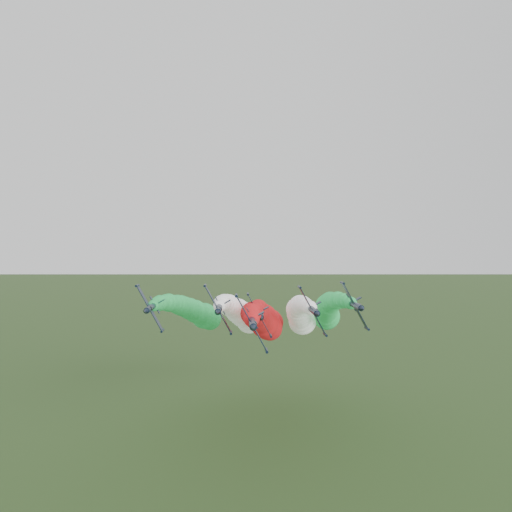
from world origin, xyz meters
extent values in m
cylinder|color=black|center=(-0.60, -17.80, 44.23)|extent=(1.68, 10.16, 1.68)
cone|color=black|center=(-0.60, -23.78, 44.23)|extent=(1.53, 2.03, 1.53)
cone|color=black|center=(-0.60, -12.27, 44.23)|extent=(1.53, 1.02, 1.53)
ellipsoid|color=black|center=(-0.20, -20.06, 44.45)|extent=(1.04, 2.12, 1.14)
cube|color=black|center=(-0.75, -18.03, 44.15)|extent=(5.31, 2.14, 9.57)
cylinder|color=black|center=(-3.34, -18.03, 48.91)|extent=(0.67, 2.93, 0.67)
cylinder|color=black|center=(1.85, -18.03, 39.40)|extent=(0.67, 2.93, 0.67)
cube|color=black|center=(0.54, -13.51, 44.86)|extent=(2.35, 1.69, 1.38)
cube|color=black|center=(-0.45, -13.51, 44.32)|extent=(2.15, 1.24, 3.82)
sphere|color=#B11316|center=(-0.60, -13.85, 44.23)|extent=(2.93, 2.93, 2.93)
sphere|color=#B11316|center=(-0.58, -9.96, 44.11)|extent=(2.99, 2.99, 2.99)
sphere|color=#B11316|center=(-0.51, -6.07, 43.86)|extent=(3.57, 3.57, 3.57)
sphere|color=#B11316|center=(-0.39, -2.18, 43.51)|extent=(3.61, 3.61, 3.61)
sphere|color=#B11316|center=(-0.23, 1.71, 43.09)|extent=(4.45, 4.45, 4.45)
sphere|color=#B11316|center=(-0.02, 5.60, 42.59)|extent=(4.27, 4.27, 4.27)
sphere|color=#B11316|center=(0.23, 9.49, 42.04)|extent=(5.36, 5.36, 5.36)
sphere|color=#B11316|center=(0.53, 13.38, 41.42)|extent=(5.13, 5.13, 5.13)
sphere|color=#B11316|center=(0.87, 17.27, 40.75)|extent=(4.93, 4.93, 4.93)
sphere|color=#B11316|center=(1.26, 21.16, 40.03)|extent=(5.98, 5.98, 5.98)
sphere|color=#B11316|center=(1.70, 25.05, 39.25)|extent=(6.18, 6.18, 6.18)
sphere|color=#B11316|center=(2.18, 28.95, 38.43)|extent=(6.98, 6.98, 6.98)
sphere|color=#B11316|center=(2.71, 32.84, 37.57)|extent=(6.82, 6.82, 6.82)
sphere|color=#B11316|center=(3.29, 36.73, 36.66)|extent=(7.11, 7.11, 7.11)
sphere|color=#B11316|center=(3.91, 40.62, 35.70)|extent=(6.44, 6.44, 6.44)
sphere|color=#B11316|center=(4.57, 44.51, 34.71)|extent=(6.81, 6.81, 6.81)
sphere|color=#B11316|center=(5.29, 48.40, 33.67)|extent=(8.81, 8.81, 8.81)
sphere|color=#B11316|center=(6.04, 52.29, 32.59)|extent=(7.93, 7.93, 7.93)
sphere|color=#B11316|center=(6.85, 56.18, 31.48)|extent=(8.78, 8.78, 8.78)
sphere|color=#B11316|center=(7.70, 60.07, 30.33)|extent=(8.32, 8.32, 8.32)
cylinder|color=black|center=(-6.87, -3.30, 44.83)|extent=(1.68, 10.16, 1.68)
cone|color=black|center=(-6.87, -9.28, 44.83)|extent=(1.53, 2.03, 1.53)
cone|color=black|center=(-6.87, 2.23, 44.83)|extent=(1.53, 1.02, 1.53)
ellipsoid|color=black|center=(-6.47, -5.56, 45.04)|extent=(1.04, 2.12, 1.14)
cube|color=black|center=(-7.02, -3.53, 44.75)|extent=(5.31, 2.14, 9.57)
cylinder|color=black|center=(-9.61, -3.53, 49.50)|extent=(0.67, 2.93, 0.67)
cylinder|color=black|center=(-4.42, -3.53, 39.99)|extent=(0.67, 2.93, 0.67)
cube|color=black|center=(-5.73, 0.99, 45.45)|extent=(2.35, 1.69, 1.38)
cube|color=black|center=(-6.72, 0.99, 44.91)|extent=(2.15, 1.24, 3.82)
sphere|color=white|center=(-6.87, 0.65, 44.83)|extent=(2.57, 2.57, 2.57)
sphere|color=white|center=(-6.85, 4.54, 44.70)|extent=(2.59, 2.59, 2.59)
sphere|color=white|center=(-6.78, 8.43, 44.45)|extent=(3.30, 3.30, 3.30)
sphere|color=white|center=(-6.66, 12.32, 44.10)|extent=(3.89, 3.89, 3.89)
sphere|color=white|center=(-6.50, 16.21, 43.68)|extent=(4.12, 4.12, 4.12)
sphere|color=white|center=(-6.30, 20.10, 43.18)|extent=(4.63, 4.63, 4.63)
sphere|color=white|center=(-6.04, 23.99, 42.63)|extent=(4.38, 4.38, 4.38)
sphere|color=white|center=(-5.74, 27.88, 42.01)|extent=(5.41, 5.41, 5.41)
sphere|color=white|center=(-5.40, 31.77, 41.34)|extent=(5.84, 5.84, 5.84)
sphere|color=white|center=(-5.01, 35.66, 40.62)|extent=(5.57, 5.57, 5.57)
sphere|color=white|center=(-4.57, 39.55, 39.85)|extent=(6.18, 6.18, 6.18)
sphere|color=white|center=(-4.09, 43.45, 39.03)|extent=(6.54, 6.54, 6.54)
sphere|color=white|center=(-3.56, 47.34, 38.16)|extent=(5.76, 5.76, 5.76)
sphere|color=white|center=(-2.98, 51.23, 37.25)|extent=(7.65, 7.65, 7.65)
sphere|color=white|center=(-2.36, 55.12, 36.29)|extent=(7.29, 7.29, 7.29)
sphere|color=white|center=(-1.70, 59.01, 35.30)|extent=(8.26, 8.26, 8.26)
sphere|color=white|center=(-0.98, 62.90, 34.26)|extent=(8.48, 8.48, 8.48)
sphere|color=white|center=(-0.23, 66.79, 33.19)|extent=(7.42, 7.42, 7.42)
sphere|color=white|center=(0.58, 70.68, 32.07)|extent=(8.72, 8.72, 8.72)
sphere|color=white|center=(1.43, 74.57, 30.92)|extent=(9.77, 9.77, 9.77)
cylinder|color=black|center=(11.99, -4.59, 44.55)|extent=(1.68, 10.16, 1.68)
cone|color=black|center=(11.99, -10.57, 44.55)|extent=(1.53, 2.03, 1.53)
cone|color=black|center=(11.99, 0.94, 44.55)|extent=(1.53, 1.02, 1.53)
ellipsoid|color=black|center=(12.39, -6.85, 44.76)|extent=(1.04, 2.12, 1.14)
cube|color=black|center=(11.84, -4.82, 44.47)|extent=(5.31, 2.14, 9.57)
cylinder|color=black|center=(9.25, -4.82, 49.22)|extent=(0.67, 2.93, 0.67)
cylinder|color=black|center=(14.44, -4.82, 39.71)|extent=(0.67, 2.93, 0.67)
cube|color=black|center=(13.13, -0.30, 45.17)|extent=(2.35, 1.69, 1.38)
cube|color=black|center=(12.14, -0.30, 44.63)|extent=(2.15, 1.24, 3.82)
sphere|color=white|center=(11.99, -0.64, 44.55)|extent=(2.99, 2.99, 2.99)
sphere|color=white|center=(12.02, 3.25, 44.42)|extent=(2.78, 2.78, 2.78)
sphere|color=white|center=(12.09, 7.14, 44.17)|extent=(3.47, 3.47, 3.47)
sphere|color=white|center=(12.20, 11.03, 43.82)|extent=(3.89, 3.89, 3.89)
sphere|color=white|center=(12.36, 14.92, 43.40)|extent=(4.42, 4.42, 4.42)
sphere|color=white|center=(12.57, 18.81, 42.91)|extent=(4.04, 4.04, 4.04)
sphere|color=white|center=(12.82, 22.70, 42.35)|extent=(5.08, 5.08, 5.08)
sphere|color=white|center=(13.12, 26.59, 41.73)|extent=(5.25, 5.25, 5.25)
sphere|color=white|center=(13.46, 30.48, 41.06)|extent=(4.66, 4.66, 4.66)
sphere|color=white|center=(13.86, 34.37, 40.34)|extent=(5.67, 5.67, 5.67)
sphere|color=white|center=(14.29, 38.27, 39.57)|extent=(5.63, 5.63, 5.63)
sphere|color=white|center=(14.78, 42.16, 38.75)|extent=(7.01, 7.01, 7.01)
sphere|color=white|center=(15.30, 46.05, 37.88)|extent=(6.11, 6.11, 6.11)
sphere|color=white|center=(15.88, 49.94, 36.97)|extent=(7.21, 7.21, 7.21)
sphere|color=white|center=(16.50, 53.83, 36.02)|extent=(7.71, 7.71, 7.71)
sphere|color=white|center=(17.17, 57.72, 35.02)|extent=(7.30, 7.30, 7.30)
sphere|color=white|center=(17.88, 61.61, 33.98)|extent=(7.68, 7.68, 7.68)
sphere|color=white|center=(18.64, 65.50, 32.91)|extent=(7.54, 7.54, 7.54)
sphere|color=white|center=(19.44, 69.39, 31.79)|extent=(8.98, 8.98, 8.98)
sphere|color=white|center=(20.29, 73.28, 30.64)|extent=(9.98, 9.98, 9.98)
cylinder|color=black|center=(-21.32, 1.78, 44.45)|extent=(1.68, 10.16, 1.68)
cone|color=black|center=(-21.32, -4.20, 44.45)|extent=(1.53, 2.03, 1.53)
cone|color=black|center=(-21.32, 7.31, 44.45)|extent=(1.53, 1.02, 1.53)
ellipsoid|color=black|center=(-20.93, -0.48, 44.67)|extent=(1.04, 2.12, 1.14)
cube|color=black|center=(-21.47, 1.56, 44.37)|extent=(5.31, 2.14, 9.57)
cylinder|color=black|center=(-24.07, 1.56, 49.12)|extent=(0.67, 2.93, 0.67)
cylinder|color=black|center=(-18.87, 1.56, 39.61)|extent=(0.67, 2.93, 0.67)
cube|color=black|center=(-20.18, 6.07, 45.07)|extent=(2.35, 1.69, 1.38)
cube|color=black|center=(-21.17, 6.07, 44.53)|extent=(2.15, 1.24, 3.82)
sphere|color=green|center=(-21.32, 5.73, 44.45)|extent=(2.55, 2.55, 2.55)
sphere|color=green|center=(-21.30, 9.62, 44.32)|extent=(3.21, 3.21, 3.21)
sphere|color=green|center=(-21.23, 13.51, 44.07)|extent=(3.72, 3.72, 3.72)
sphere|color=green|center=(-21.11, 17.40, 43.72)|extent=(3.34, 3.34, 3.34)
sphere|color=green|center=(-20.95, 21.29, 43.30)|extent=(4.17, 4.17, 4.17)
sphere|color=green|center=(-20.75, 25.19, 42.81)|extent=(4.71, 4.71, 4.71)
sphere|color=green|center=(-20.49, 29.08, 42.25)|extent=(4.30, 4.30, 4.30)
sphere|color=green|center=(-20.20, 32.97, 41.64)|extent=(4.83, 4.83, 4.83)
sphere|color=green|center=(-19.85, 36.86, 40.97)|extent=(5.46, 5.46, 5.46)
sphere|color=green|center=(-19.46, 40.75, 40.24)|extent=(5.89, 5.89, 5.89)
sphere|color=green|center=(-19.02, 44.64, 39.47)|extent=(6.06, 6.06, 6.06)
sphere|color=green|center=(-18.54, 48.53, 38.65)|extent=(6.26, 6.26, 6.26)
sphere|color=green|center=(-18.01, 52.42, 37.78)|extent=(6.79, 6.79, 6.79)
sphere|color=green|center=(-17.44, 56.31, 36.87)|extent=(6.34, 6.34, 6.34)
sphere|color=green|center=(-16.82, 60.20, 35.92)|extent=(7.50, 7.50, 7.50)
sphere|color=green|center=(-16.15, 64.09, 34.92)|extent=(7.36, 7.36, 7.36)
sphere|color=green|center=(-15.44, 67.98, 33.89)|extent=(7.29, 7.29, 7.29)
sphere|color=green|center=(-14.68, 71.87, 32.81)|extent=(9.03, 9.03, 9.03)
sphere|color=green|center=(-13.87, 75.77, 31.70)|extent=(8.51, 8.51, 8.51)
sphere|color=green|center=(-13.02, 79.66, 30.54)|extent=(8.14, 8.14, 8.14)
cylinder|color=black|center=(21.41, -0.83, 45.07)|extent=(1.68, 10.16, 1.68)
cone|color=black|center=(21.41, -6.81, 45.07)|extent=(1.53, 2.03, 1.53)
cone|color=black|center=(21.41, 4.70, 45.07)|extent=(1.53, 1.02, 1.53)
ellipsoid|color=black|center=(21.81, -3.09, 45.28)|extent=(1.04, 2.12, 1.14)
cube|color=black|center=(21.27, -1.06, 44.99)|extent=(5.31, 2.14, 9.57)
cylinder|color=black|center=(18.67, -1.06, 49.74)|extent=(0.67, 2.93, 0.67)
cylinder|color=black|center=(23.86, -1.06, 40.23)|extent=(0.67, 2.93, 0.67)
cube|color=black|center=(22.55, 3.46, 45.69)|extent=(2.35, 1.69, 1.38)
cube|color=black|center=(21.56, 3.46, 45.15)|extent=(2.15, 1.24, 3.82)
sphere|color=green|center=(21.41, 3.12, 45.07)|extent=(2.72, 2.72, 2.72)
sphere|color=green|center=(21.44, 7.01, 44.94)|extent=(3.04, 3.04, 3.04)
sphere|color=green|center=(21.51, 10.90, 44.69)|extent=(3.57, 3.57, 3.57)
sphere|color=green|center=(21.62, 14.79, 44.34)|extent=(3.36, 3.36, 3.36)
sphere|color=green|center=(21.78, 18.68, 43.92)|extent=(4.46, 4.46, 4.46)
sphere|color=green|center=(21.99, 22.57, 43.43)|extent=(4.19, 4.19, 4.19)
sphere|color=green|center=(22.24, 26.46, 42.87)|extent=(4.64, 4.64, 4.64)
sphere|color=green|center=(22.54, 30.36, 42.25)|extent=(5.35, 5.35, 5.35)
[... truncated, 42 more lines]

